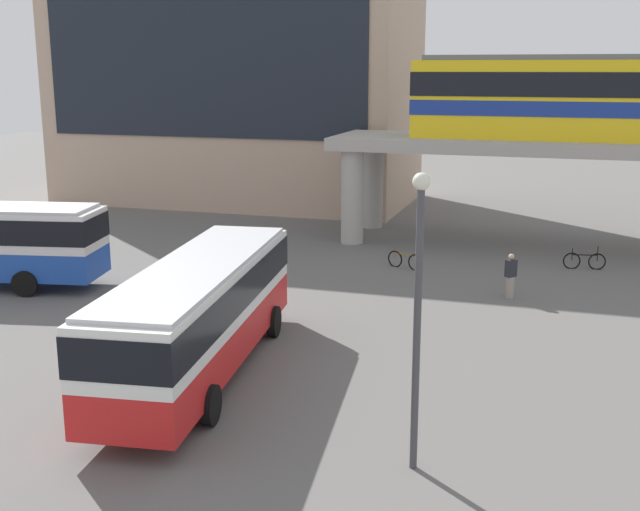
{
  "coord_description": "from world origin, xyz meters",
  "views": [
    {
      "loc": [
        10.36,
        -20.79,
        8.42
      ],
      "look_at": [
        2.41,
        4.32,
        2.2
      ],
      "focal_mm": 44.74,
      "sensor_mm": 36.0,
      "label": 1
    }
  ],
  "objects_px": {
    "station_building": "(237,70)",
    "bicycle_black": "(584,261)",
    "bus_main": "(200,306)",
    "bicycle_brown": "(405,260)",
    "pedestrian_waiting_near_stop": "(510,277)"
  },
  "relations": [
    {
      "from": "station_building",
      "to": "bicycle_brown",
      "type": "distance_m",
      "value": 22.11
    },
    {
      "from": "station_building",
      "to": "bicycle_black",
      "type": "distance_m",
      "value": 26.22
    },
    {
      "from": "pedestrian_waiting_near_stop",
      "to": "bicycle_black",
      "type": "bearing_deg",
      "value": 63.72
    },
    {
      "from": "station_building",
      "to": "bicycle_brown",
      "type": "relative_size",
      "value": 13.11
    },
    {
      "from": "bicycle_brown",
      "to": "bus_main",
      "type": "bearing_deg",
      "value": -102.42
    },
    {
      "from": "bus_main",
      "to": "bicycle_black",
      "type": "distance_m",
      "value": 19.03
    },
    {
      "from": "station_building",
      "to": "bicycle_black",
      "type": "relative_size",
      "value": 12.41
    },
    {
      "from": "bicycle_brown",
      "to": "pedestrian_waiting_near_stop",
      "type": "relative_size",
      "value": 0.99
    },
    {
      "from": "bus_main",
      "to": "pedestrian_waiting_near_stop",
      "type": "height_order",
      "value": "bus_main"
    },
    {
      "from": "station_building",
      "to": "bicycle_black",
      "type": "height_order",
      "value": "station_building"
    },
    {
      "from": "bus_main",
      "to": "bicycle_brown",
      "type": "xyz_separation_m",
      "value": [
        3.01,
        13.66,
        -1.63
      ]
    },
    {
      "from": "bus_main",
      "to": "pedestrian_waiting_near_stop",
      "type": "relative_size",
      "value": 6.64
    },
    {
      "from": "bus_main",
      "to": "bicycle_brown",
      "type": "bearing_deg",
      "value": 77.58
    },
    {
      "from": "station_building",
      "to": "pedestrian_waiting_near_stop",
      "type": "relative_size",
      "value": 12.96
    },
    {
      "from": "bus_main",
      "to": "bicycle_black",
      "type": "relative_size",
      "value": 6.36
    }
  ]
}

